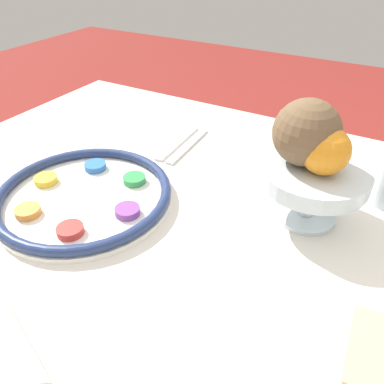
# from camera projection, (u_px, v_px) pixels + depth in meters

# --- Properties ---
(dining_table) EXTENTS (1.38, 1.09, 0.76)m
(dining_table) POSITION_uv_depth(u_px,v_px,m) (190.00, 353.00, 0.89)
(dining_table) COLOR silver
(dining_table) RESTS_ON ground_plane
(seder_plate) EXTENTS (0.34, 0.34, 0.03)m
(seder_plate) POSITION_uv_depth(u_px,v_px,m) (84.00, 195.00, 0.74)
(seder_plate) COLOR white
(seder_plate) RESTS_ON dining_table
(fruit_stand) EXTENTS (0.19, 0.19, 0.11)m
(fruit_stand) POSITION_uv_depth(u_px,v_px,m) (313.00, 179.00, 0.66)
(fruit_stand) COLOR silver
(fruit_stand) RESTS_ON dining_table
(orange_fruit) EXTENTS (0.08, 0.08, 0.08)m
(orange_fruit) POSITION_uv_depth(u_px,v_px,m) (326.00, 151.00, 0.61)
(orange_fruit) COLOR orange
(orange_fruit) RESTS_ON fruit_stand
(coconut) EXTENTS (0.11, 0.11, 0.11)m
(coconut) POSITION_uv_depth(u_px,v_px,m) (307.00, 133.00, 0.62)
(coconut) COLOR brown
(coconut) RESTS_ON fruit_stand
(napkin_roll) EXTENTS (0.20, 0.11, 0.05)m
(napkin_roll) POSITION_uv_depth(u_px,v_px,m) (3.00, 341.00, 0.46)
(napkin_roll) COLOR white
(napkin_roll) RESTS_ON dining_table
(fork_left) EXTENTS (0.03, 0.19, 0.01)m
(fork_left) POSITION_uv_depth(u_px,v_px,m) (178.00, 143.00, 0.94)
(fork_left) COLOR silver
(fork_left) RESTS_ON dining_table
(fork_right) EXTENTS (0.03, 0.19, 0.01)m
(fork_right) POSITION_uv_depth(u_px,v_px,m) (188.00, 146.00, 0.93)
(fork_right) COLOR silver
(fork_right) RESTS_ON dining_table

